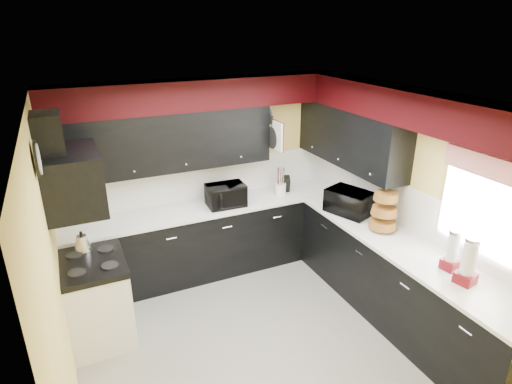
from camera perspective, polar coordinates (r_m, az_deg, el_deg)
ground at (r=4.77m, az=0.69°, el=-19.00°), size 3.60×3.60×0.00m
wall_back at (r=5.61m, az=-7.19°, el=2.23°), size 3.60×0.06×2.50m
wall_right at (r=5.04m, az=19.59°, el=-1.26°), size 0.06×3.60×2.50m
wall_left at (r=3.76m, az=-25.29°, el=-10.38°), size 0.06×3.60×2.50m
ceiling at (r=3.66m, az=0.88°, el=12.08°), size 3.60×3.60×0.06m
cab_back at (r=5.67m, az=-5.86°, el=-6.34°), size 3.60×0.60×0.90m
cab_right at (r=5.02m, az=18.26°, el=-11.51°), size 0.60×3.00×0.90m
counter_back at (r=5.46m, az=-6.05°, el=-2.00°), size 3.62×0.64×0.04m
counter_right at (r=4.79m, az=18.93°, el=-6.79°), size 0.64×3.02×0.04m
splash_back at (r=5.62m, az=-7.13°, el=1.62°), size 3.60×0.02×0.50m
splash_right at (r=5.05m, az=19.43°, el=-1.91°), size 0.02×3.60×0.50m
upper_back at (r=5.16m, az=-12.18°, el=6.56°), size 2.60×0.35×0.70m
upper_right at (r=5.39m, az=12.43°, el=7.21°), size 0.35×1.80×0.70m
soffit_back at (r=5.17m, az=-7.12°, el=12.89°), size 3.60×0.36×0.35m
soffit_right at (r=4.49m, az=21.24°, el=10.22°), size 0.36×3.24×0.35m
stove at (r=4.82m, az=-20.25°, el=-13.62°), size 0.60×0.75×0.86m
cooktop at (r=4.58m, az=-21.00°, el=-8.90°), size 0.62×0.77×0.06m
hood at (r=4.22m, az=-23.29°, el=1.48°), size 0.50×0.78×0.55m
hood_duct at (r=4.10m, az=-25.97°, el=6.69°), size 0.24×0.40×0.40m
window at (r=4.38m, az=27.96°, el=-1.85°), size 0.03×0.86×0.96m
valance at (r=4.21m, az=28.45°, el=3.01°), size 0.04×0.88×0.20m
pan_top at (r=5.47m, az=1.58°, el=10.07°), size 0.03×0.22×0.40m
pan_mid at (r=5.42m, az=2.16°, el=7.22°), size 0.03×0.28×0.46m
pan_low at (r=5.65m, az=0.96°, el=7.54°), size 0.03×0.24×0.42m
cut_board at (r=5.30m, az=2.86°, el=7.46°), size 0.03×0.26×0.35m
baskets at (r=4.91m, az=16.73°, el=-2.37°), size 0.27×0.27×0.50m
clock at (r=3.64m, az=-27.18°, el=3.90°), size 0.03×0.30×0.30m
deco_plate at (r=4.50m, az=23.99°, el=8.85°), size 0.03×0.24×0.24m
toaster_oven at (r=5.39m, az=-4.00°, el=-0.44°), size 0.49×0.41×0.27m
microwave at (r=5.28m, az=12.34°, el=-1.30°), size 0.52×0.62×0.29m
utensil_crock at (r=5.75m, az=3.29°, el=0.39°), size 0.16×0.16×0.15m
knife_block at (r=5.85m, az=4.03°, el=1.07°), size 0.14×0.16×0.21m
kettle at (r=4.77m, az=-22.14°, el=-6.28°), size 0.22×0.22×0.16m
dispenser_a at (r=4.41m, az=24.70°, el=-7.22°), size 0.16×0.16×0.38m
dispenser_b at (r=4.23m, az=26.49°, el=-8.30°), size 0.19×0.19×0.44m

